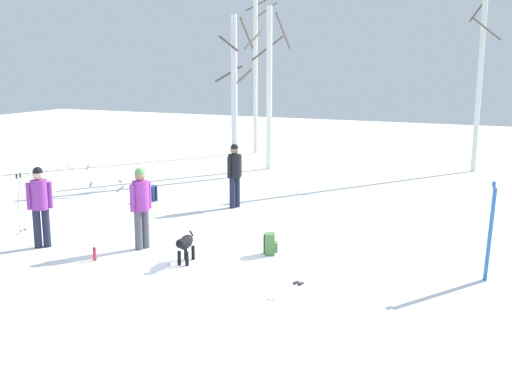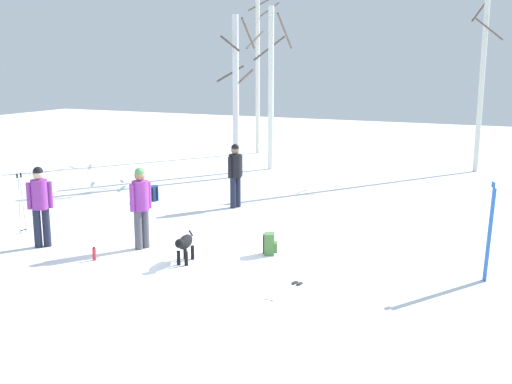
{
  "view_description": "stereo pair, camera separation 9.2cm",
  "coord_description": "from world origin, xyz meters",
  "px_view_note": "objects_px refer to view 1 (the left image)",
  "views": [
    {
      "loc": [
        6.06,
        -10.22,
        3.84
      ],
      "look_at": [
        0.42,
        2.08,
        1.0
      ],
      "focal_mm": 43.8,
      "sensor_mm": 36.0,
      "label": 1
    },
    {
      "loc": [
        6.14,
        -10.18,
        3.84
      ],
      "look_at": [
        0.42,
        2.08,
        1.0
      ],
      "focal_mm": 43.8,
      "sensor_mm": 36.0,
      "label": 2
    }
  ],
  "objects_px": {
    "water_bottle_0": "(95,254)",
    "dog": "(185,244)",
    "birch_tree_0": "(256,54)",
    "person_0": "(235,171)",
    "ski_pair_planted_0": "(490,233)",
    "backpack_1": "(270,244)",
    "ski_poles_0": "(20,202)",
    "birch_tree_1": "(235,94)",
    "birch_tree_3": "(481,59)",
    "person_2": "(141,203)",
    "birch_tree_2": "(269,85)",
    "ski_pair_lying_0": "(297,285)",
    "person_1": "(40,202)",
    "backpack_0": "(152,194)"
  },
  "relations": [
    {
      "from": "dog",
      "to": "birch_tree_2",
      "type": "distance_m",
      "value": 11.27
    },
    {
      "from": "person_1",
      "to": "water_bottle_0",
      "type": "xyz_separation_m",
      "value": [
        1.59,
        -0.28,
        -0.85
      ]
    },
    {
      "from": "person_0",
      "to": "dog",
      "type": "distance_m",
      "value": 4.81
    },
    {
      "from": "person_0",
      "to": "birch_tree_1",
      "type": "bearing_deg",
      "value": 116.42
    },
    {
      "from": "ski_poles_0",
      "to": "water_bottle_0",
      "type": "relative_size",
      "value": 5.14
    },
    {
      "from": "person_1",
      "to": "ski_pair_lying_0",
      "type": "height_order",
      "value": "person_1"
    },
    {
      "from": "ski_pair_planted_0",
      "to": "ski_pair_lying_0",
      "type": "bearing_deg",
      "value": -151.86
    },
    {
      "from": "person_1",
      "to": "birch_tree_1",
      "type": "distance_m",
      "value": 9.13
    },
    {
      "from": "ski_poles_0",
      "to": "birch_tree_2",
      "type": "height_order",
      "value": "birch_tree_2"
    },
    {
      "from": "person_0",
      "to": "ski_pair_planted_0",
      "type": "height_order",
      "value": "ski_pair_planted_0"
    },
    {
      "from": "person_2",
      "to": "water_bottle_0",
      "type": "height_order",
      "value": "person_2"
    },
    {
      "from": "birch_tree_1",
      "to": "person_1",
      "type": "bearing_deg",
      "value": -90.43
    },
    {
      "from": "person_0",
      "to": "birch_tree_0",
      "type": "height_order",
      "value": "birch_tree_0"
    },
    {
      "from": "dog",
      "to": "water_bottle_0",
      "type": "relative_size",
      "value": 3.29
    },
    {
      "from": "water_bottle_0",
      "to": "dog",
      "type": "bearing_deg",
      "value": 19.95
    },
    {
      "from": "person_2",
      "to": "backpack_0",
      "type": "bearing_deg",
      "value": 121.57
    },
    {
      "from": "person_1",
      "to": "person_2",
      "type": "bearing_deg",
      "value": 21.7
    },
    {
      "from": "ski_pair_lying_0",
      "to": "backpack_1",
      "type": "distance_m",
      "value": 1.86
    },
    {
      "from": "backpack_1",
      "to": "ski_poles_0",
      "type": "bearing_deg",
      "value": -171.06
    },
    {
      "from": "ski_pair_lying_0",
      "to": "backpack_1",
      "type": "height_order",
      "value": "backpack_1"
    },
    {
      "from": "ski_pair_lying_0",
      "to": "birch_tree_2",
      "type": "distance_m",
      "value": 12.42
    },
    {
      "from": "dog",
      "to": "birch_tree_0",
      "type": "distance_m",
      "value": 15.36
    },
    {
      "from": "ski_pair_planted_0",
      "to": "birch_tree_1",
      "type": "bearing_deg",
      "value": 139.87
    },
    {
      "from": "ski_pair_lying_0",
      "to": "birch_tree_2",
      "type": "xyz_separation_m",
      "value": [
        -5.25,
        10.85,
        3.0
      ]
    },
    {
      "from": "dog",
      "to": "birch_tree_1",
      "type": "height_order",
      "value": "birch_tree_1"
    },
    {
      "from": "backpack_1",
      "to": "birch_tree_0",
      "type": "relative_size",
      "value": 0.06
    },
    {
      "from": "person_0",
      "to": "person_2",
      "type": "relative_size",
      "value": 1.0
    },
    {
      "from": "person_2",
      "to": "ski_poles_0",
      "type": "height_order",
      "value": "person_2"
    },
    {
      "from": "backpack_1",
      "to": "water_bottle_0",
      "type": "xyz_separation_m",
      "value": [
        -2.98,
        -1.81,
        -0.09
      ]
    },
    {
      "from": "person_0",
      "to": "water_bottle_0",
      "type": "height_order",
      "value": "person_0"
    },
    {
      "from": "person_1",
      "to": "ski_pair_planted_0",
      "type": "height_order",
      "value": "ski_pair_planted_0"
    },
    {
      "from": "person_1",
      "to": "dog",
      "type": "relative_size",
      "value": 1.94
    },
    {
      "from": "ski_pair_planted_0",
      "to": "ski_pair_lying_0",
      "type": "distance_m",
      "value": 3.51
    },
    {
      "from": "birch_tree_3",
      "to": "birch_tree_2",
      "type": "bearing_deg",
      "value": -159.16
    },
    {
      "from": "birch_tree_1",
      "to": "birch_tree_2",
      "type": "bearing_deg",
      "value": 79.07
    },
    {
      "from": "birch_tree_2",
      "to": "ski_pair_lying_0",
      "type": "bearing_deg",
      "value": -64.16
    },
    {
      "from": "birch_tree_1",
      "to": "backpack_0",
      "type": "bearing_deg",
      "value": -96.36
    },
    {
      "from": "birch_tree_1",
      "to": "birch_tree_3",
      "type": "bearing_deg",
      "value": 32.43
    },
    {
      "from": "ski_poles_0",
      "to": "birch_tree_1",
      "type": "height_order",
      "value": "birch_tree_1"
    },
    {
      "from": "birch_tree_2",
      "to": "ski_pair_planted_0",
      "type": "bearing_deg",
      "value": -48.29
    },
    {
      "from": "birch_tree_0",
      "to": "birch_tree_1",
      "type": "relative_size",
      "value": 1.47
    },
    {
      "from": "person_2",
      "to": "person_1",
      "type": "bearing_deg",
      "value": -158.3
    },
    {
      "from": "ski_pair_planted_0",
      "to": "water_bottle_0",
      "type": "height_order",
      "value": "ski_pair_planted_0"
    },
    {
      "from": "person_1",
      "to": "dog",
      "type": "xyz_separation_m",
      "value": [
        3.29,
        0.34,
        -0.59
      ]
    },
    {
      "from": "ski_pair_planted_0",
      "to": "birch_tree_2",
      "type": "xyz_separation_m",
      "value": [
        -8.25,
        9.25,
        2.11
      ]
    },
    {
      "from": "dog",
      "to": "birch_tree_3",
      "type": "height_order",
      "value": "birch_tree_3"
    },
    {
      "from": "ski_pair_lying_0",
      "to": "birch_tree_2",
      "type": "bearing_deg",
      "value": 115.84
    },
    {
      "from": "ski_poles_0",
      "to": "birch_tree_2",
      "type": "bearing_deg",
      "value": 80.94
    },
    {
      "from": "ski_pair_planted_0",
      "to": "birch_tree_3",
      "type": "bearing_deg",
      "value": 96.89
    },
    {
      "from": "person_1",
      "to": "birch_tree_0",
      "type": "height_order",
      "value": "birch_tree_0"
    }
  ]
}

